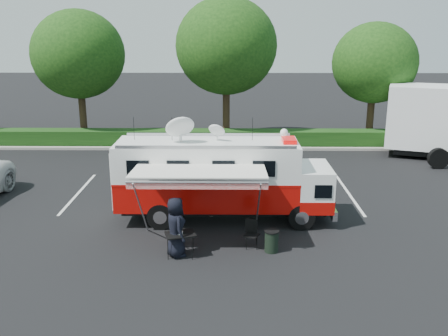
{
  "coord_description": "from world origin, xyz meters",
  "views": [
    {
      "loc": [
        0.2,
        -17.88,
        7.21
      ],
      "look_at": [
        0.0,
        0.5,
        1.9
      ],
      "focal_mm": 40.0,
      "sensor_mm": 36.0,
      "label": 1
    }
  ],
  "objects": [
    {
      "name": "person",
      "position": [
        -1.5,
        -3.15,
        0.0
      ],
      "size": [
        0.96,
        1.13,
        1.97
      ],
      "primitive_type": "imported",
      "rotation": [
        0.0,
        0.0,
        1.98
      ],
      "color": "black",
      "rests_on": "ground_plane"
    },
    {
      "name": "trash_bin",
      "position": [
        1.6,
        -2.83,
        0.37
      ],
      "size": [
        0.49,
        0.49,
        0.74
      ],
      "color": "black",
      "rests_on": "ground_plane"
    },
    {
      "name": "awning",
      "position": [
        -0.8,
        -2.32,
        2.5
      ],
      "size": [
        4.42,
        2.31,
        2.68
      ],
      "color": "silver",
      "rests_on": "ground_plane"
    },
    {
      "name": "folding_table",
      "position": [
        -1.35,
        -3.21,
        0.75
      ],
      "size": [
        1.08,
        0.9,
        0.8
      ],
      "color": "black",
      "rests_on": "ground_plane"
    },
    {
      "name": "ground_plane",
      "position": [
        0.0,
        0.0,
        0.0
      ],
      "size": [
        120.0,
        120.0,
        0.0
      ],
      "primitive_type": "plane",
      "color": "black",
      "rests_on": "ground"
    },
    {
      "name": "command_truck",
      "position": [
        -0.07,
        -0.0,
        1.67
      ],
      "size": [
        8.11,
        2.23,
        3.89
      ],
      "color": "black",
      "rests_on": "ground_plane"
    },
    {
      "name": "back_border",
      "position": [
        1.14,
        12.9,
        5.0
      ],
      "size": [
        60.0,
        6.14,
        8.87
      ],
      "color": "#9E998E",
      "rests_on": "ground_plane"
    },
    {
      "name": "stall_lines",
      "position": [
        -0.5,
        3.0,
        0.0
      ],
      "size": [
        24.12,
        5.5,
        0.01
      ],
      "color": "silver",
      "rests_on": "ground_plane"
    },
    {
      "name": "folding_chair",
      "position": [
        0.95,
        -2.42,
        0.55
      ],
      "size": [
        0.58,
        0.62,
        0.93
      ],
      "color": "black",
      "rests_on": "ground_plane"
    }
  ]
}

